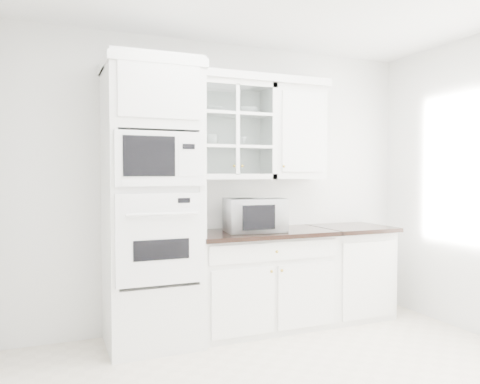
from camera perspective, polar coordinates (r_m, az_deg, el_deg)
name	(u,v)px	position (r m, az deg, el deg)	size (l,w,h in m)	color
room_shell	(287,127)	(3.34, 5.74, 7.90)	(4.00, 3.50, 2.70)	white
oven_column	(152,203)	(4.00, -10.68, -1.39)	(0.76, 0.68, 2.40)	white
base_cabinet_run	(261,279)	(4.47, 2.58, -10.54)	(1.32, 0.67, 0.92)	white
extra_base_cabinet	(350,270)	(4.96, 13.23, -9.30)	(0.72, 0.67, 0.92)	white
upper_cabinet_glass	(231,131)	(4.40, -1.12, 7.45)	(0.80, 0.33, 0.90)	white
upper_cabinet_solid	(294,133)	(4.69, 6.64, 7.11)	(0.55, 0.33, 0.90)	white
crown_molding	(221,77)	(4.41, -2.31, 13.81)	(2.14, 0.38, 0.07)	white
countertop_microwave	(254,215)	(4.30, 1.76, -2.79)	(0.53, 0.44, 0.31)	white
bowl_a	(210,110)	(4.34, -3.62, 9.98)	(0.20, 0.20, 0.05)	white
bowl_b	(247,111)	(4.49, 0.86, 9.82)	(0.21, 0.21, 0.07)	white
cup_a	(211,140)	(4.32, -3.57, 6.35)	(0.13, 0.13, 0.10)	white
cup_b	(241,142)	(4.43, 0.17, 6.17)	(0.09, 0.09, 0.09)	white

